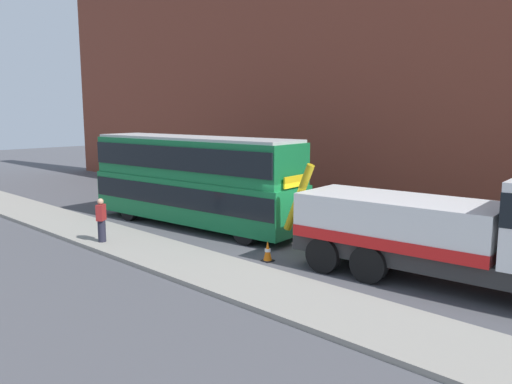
# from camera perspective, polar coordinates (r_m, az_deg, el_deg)

# --- Properties ---
(ground_plane) EXTENTS (120.00, 120.00, 0.00)m
(ground_plane) POSITION_cam_1_polar(r_m,az_deg,el_deg) (19.27, 5.56, -6.56)
(ground_plane) COLOR #4C4C51
(near_kerb) EXTENTS (60.00, 2.80, 0.15)m
(near_kerb) POSITION_cam_1_polar(r_m,az_deg,el_deg) (16.28, -3.73, -9.21)
(near_kerb) COLOR gray
(near_kerb) RESTS_ON ground_plane
(building_facade) EXTENTS (60.00, 1.50, 16.00)m
(building_facade) POSITION_cam_1_polar(r_m,az_deg,el_deg) (25.24, 17.11, 15.27)
(building_facade) COLOR brown
(building_facade) RESTS_ON ground_plane
(recovery_tow_truck) EXTENTS (10.23, 3.44, 3.67)m
(recovery_tow_truck) POSITION_cam_1_polar(r_m,az_deg,el_deg) (15.89, 21.58, -4.00)
(recovery_tow_truck) COLOR #2D2D2D
(recovery_tow_truck) RESTS_ON ground_plane
(double_decker_bus) EXTENTS (11.19, 3.53, 4.06)m
(double_decker_bus) POSITION_cam_1_polar(r_m,az_deg,el_deg) (22.93, -7.05, 1.63)
(double_decker_bus) COLOR #146B38
(double_decker_bus) RESTS_ON ground_plane
(pedestrian_onlooker) EXTENTS (0.45, 0.48, 1.71)m
(pedestrian_onlooker) POSITION_cam_1_polar(r_m,az_deg,el_deg) (20.54, -16.99, -3.10)
(pedestrian_onlooker) COLOR #232333
(pedestrian_onlooker) RESTS_ON near_kerb
(traffic_cone_near_bus) EXTENTS (0.36, 0.36, 0.72)m
(traffic_cone_near_bus) POSITION_cam_1_polar(r_m,az_deg,el_deg) (17.77, 1.32, -6.72)
(traffic_cone_near_bus) COLOR orange
(traffic_cone_near_bus) RESTS_ON ground_plane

